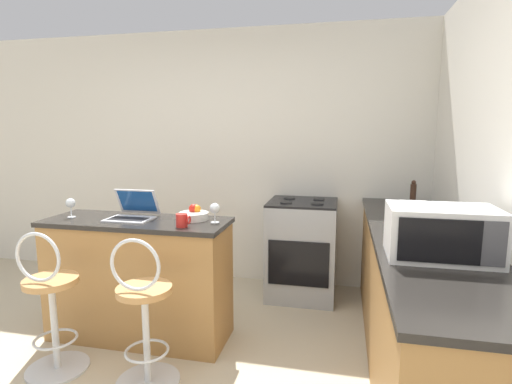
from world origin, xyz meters
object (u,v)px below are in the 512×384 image
bar_stool_far (144,317)px  pepper_mill (413,196)px  laptop (133,211)px  microwave (441,233)px  mug_blue (427,231)px  mug_red (182,220)px  mug_white (421,212)px  wine_glass_tall (215,209)px  wine_glass_short (71,204)px  toaster (416,215)px  fruit_bowl (194,214)px  stove_range (302,249)px  bar_stool_near (51,307)px

bar_stool_far → pepper_mill: (1.74, 1.34, 0.60)m
laptop → microwave: microwave is taller
microwave → mug_blue: bearing=87.9°
mug_red → mug_white: mug_red is taller
laptop → wine_glass_tall: (0.66, -0.01, 0.05)m
laptop → wine_glass_short: (-0.48, -0.08, 0.05)m
toaster → mug_blue: (0.03, -0.27, -0.04)m
bar_stool_far → pepper_mill: size_ratio=3.78×
laptop → mug_red: laptop is taller
mug_blue → fruit_bowl: fruit_bowl is taller
mug_blue → wine_glass_tall: bearing=175.9°
stove_range → mug_white: 1.20m
microwave → toaster: bearing=91.1°
wine_glass_short → fruit_bowl: (0.95, 0.14, -0.07)m
stove_range → fruit_bowl: fruit_bowl is taller
fruit_bowl → wine_glass_short: bearing=-171.8°
microwave → toaster: (-0.01, 0.68, -0.05)m
toaster → fruit_bowl: size_ratio=1.32×
bar_stool_near → toaster: (2.33, 0.75, 0.56)m
bar_stool_far → fruit_bowl: fruit_bowl is taller
laptop → mug_red: (0.47, -0.18, -0.01)m
stove_range → fruit_bowl: size_ratio=4.23×
pepper_mill → wine_glass_tall: (-1.46, -0.76, -0.02)m
bar_stool_near → stove_range: (1.47, 1.59, 0.01)m
laptop → mug_red: 0.51m
stove_range → pepper_mill: bearing=-15.4°
bar_stool_near → mug_blue: bearing=11.5°
microwave → mug_blue: (0.02, 0.41, -0.09)m
bar_stool_near → laptop: bearing=64.5°
microwave → wine_glass_tall: microwave is taller
bar_stool_near → wine_glass_tall: bearing=31.8°
mug_blue → bar_stool_far: bearing=-164.2°
mug_blue → wine_glass_short: 2.55m
mug_blue → wine_glass_tall: size_ratio=0.70×
laptop → pepper_mill: pepper_mill is taller
pepper_mill → fruit_bowl: size_ratio=1.16×
mug_red → mug_white: bearing=21.8°
stove_range → fruit_bowl: 1.29m
wine_glass_short → mug_white: bearing=12.2°
microwave → mug_red: 1.62m
wine_glass_short → toaster: bearing=5.4°
stove_range → mug_blue: mug_blue is taller
bar_stool_far → stove_range: 1.79m
microwave → bar_stool_near: bearing=-178.3°
bar_stool_far → wine_glass_tall: bearing=64.6°
pepper_mill → fruit_bowl: pepper_mill is taller
bar_stool_far → mug_white: 2.13m
mug_blue → fruit_bowl: 1.61m
wine_glass_short → mug_red: bearing=-6.1°
mug_white → fruit_bowl: (-1.67, -0.43, -0.01)m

